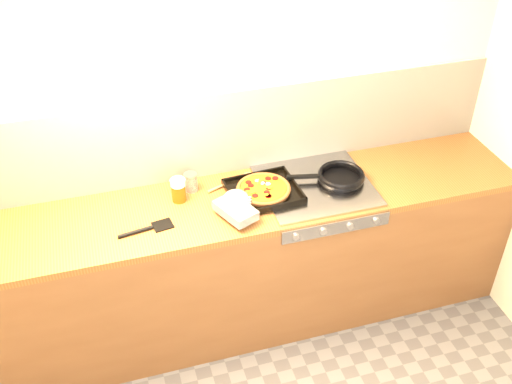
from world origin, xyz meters
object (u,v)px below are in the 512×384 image
object	(u,v)px
pizza_on_tray	(255,194)
tomato_can	(191,182)
juice_glass	(178,190)
frying_pan	(340,177)

from	to	relation	value
pizza_on_tray	tomato_can	size ratio (longest dim) A/B	4.71
pizza_on_tray	tomato_can	world-z (taller)	tomato_can
pizza_on_tray	tomato_can	distance (m)	0.37
juice_glass	tomato_can	bearing A→B (deg)	42.58
pizza_on_tray	frying_pan	bearing A→B (deg)	3.42
pizza_on_tray	tomato_can	xyz separation A→B (m)	(-0.31, 0.19, 0.01)
pizza_on_tray	frying_pan	xyz separation A→B (m)	(0.50, 0.03, -0.00)
tomato_can	juice_glass	xyz separation A→B (m)	(-0.08, -0.07, 0.02)
pizza_on_tray	juice_glass	distance (m)	0.41
pizza_on_tray	frying_pan	size ratio (longest dim) A/B	1.10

